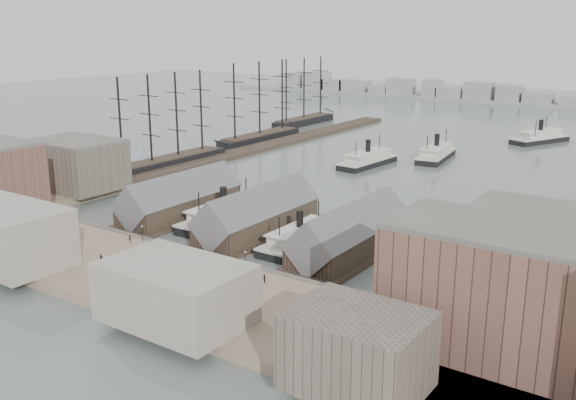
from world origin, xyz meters
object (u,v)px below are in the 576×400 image
Objects in this scene: ferry_docked_west at (224,214)px; horse_cart_right at (230,299)px; tram at (325,308)px; horse_cart_left at (59,239)px; horse_cart_center at (143,258)px.

ferry_docked_west is 6.29× the size of horse_cart_right.
horse_cart_right is (-17.22, -4.27, -1.26)m from tram.
ferry_docked_west reaches higher than horse_cart_right.
horse_cart_right is (36.06, -41.08, 0.31)m from ferry_docked_west.
horse_cart_left reaches higher than horse_cart_right.
horse_cart_center is 29.33m from horse_cart_right.
horse_cart_center is 1.05× the size of horse_cart_right.
horse_cart_left is at bearing -179.64° from tram.
ferry_docked_west is 6.11× the size of horse_cart_left.
horse_cart_right is at bearing -95.01° from horse_cart_center.
ferry_docked_west reaches higher than horse_cart_left.
horse_cart_left is (-70.98, -0.68, -1.23)m from tram.
ferry_docked_west is at bearing 18.72° from horse_cart_center.
ferry_docked_west is at bearing 47.99° from horse_cart_right.
horse_cart_right is at bearing -48.72° from ferry_docked_west.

